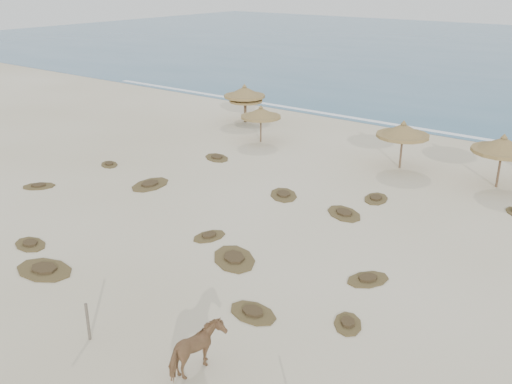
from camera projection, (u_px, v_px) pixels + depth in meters
ground at (200, 262)px, 23.70m from camera, size 160.00×160.00×0.00m
foam_line at (433, 131)px, 43.02m from camera, size 70.00×0.60×0.01m
palapa_0 at (245, 93)px, 44.83m from camera, size 4.25×4.25×3.04m
palapa_1 at (246, 98)px, 44.98m from camera, size 3.45×3.45×2.47m
palapa_2 at (261, 113)px, 39.59m from camera, size 3.34×3.34×2.65m
palapa_3 at (403, 131)px, 34.21m from camera, size 4.02×4.02×2.98m
palapa_4 at (503, 146)px, 31.04m from camera, size 3.66×3.66×3.09m
horse at (197, 350)px, 16.90m from camera, size 0.96×1.91×1.57m
fence_post_near at (88, 322)px, 18.46m from camera, size 0.12×0.12×1.35m
scrub_0 at (39, 186)px, 31.90m from camera, size 2.09×2.08×0.16m
scrub_1 at (150, 184)px, 32.14m from camera, size 2.02×2.78×0.16m
scrub_2 at (209, 236)px, 25.87m from camera, size 1.37×1.83×0.16m
scrub_3 at (344, 213)px, 28.29m from camera, size 2.65×2.41×0.16m
scrub_4 at (368, 279)px, 22.25m from camera, size 1.89×2.15×0.16m
scrub_6 at (217, 158)px, 36.76m from camera, size 2.41×2.05×0.16m
scrub_7 at (376, 198)px, 30.14m from camera, size 1.60×2.08×0.16m
scrub_8 at (109, 164)px, 35.48m from camera, size 1.79×1.58×0.16m
scrub_9 at (234, 258)px, 23.85m from camera, size 3.08×2.87×0.16m
scrub_11 at (30, 244)px, 25.10m from camera, size 1.91×1.38×0.16m
scrub_12 at (348, 323)px, 19.45m from camera, size 1.56×1.75×0.16m
scrub_13 at (284, 195)px, 30.65m from camera, size 2.51×2.54×0.16m
scrub_14 at (253, 313)px, 20.07m from camera, size 2.06×1.46×0.16m
scrub_15 at (44, 269)px, 22.97m from camera, size 2.81×1.98×0.16m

